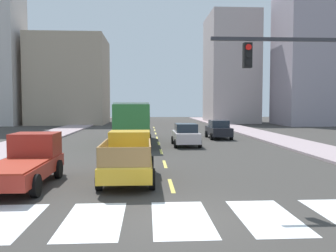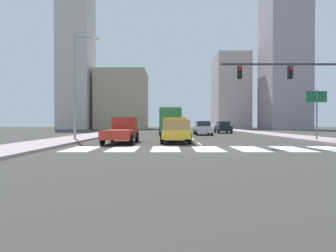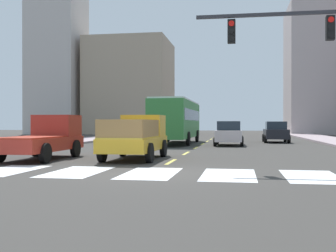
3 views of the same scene
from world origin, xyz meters
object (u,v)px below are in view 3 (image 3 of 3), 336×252
(pickup_dark, at_px, (45,138))
(sedan_far, at_px, (229,133))
(pickup_stakebed, at_px, (137,138))
(city_bus, at_px, (177,118))
(sedan_near_right, at_px, (276,132))

(pickup_dark, distance_m, sedan_far, 14.86)
(sedan_far, bearing_deg, pickup_dark, -119.79)
(pickup_dark, bearing_deg, pickup_stakebed, 9.17)
(city_bus, distance_m, sedan_far, 4.61)
(pickup_dark, xyz_separation_m, city_bus, (3.74, 14.58, 1.03))
(city_bus, height_order, sedan_far, city_bus)
(pickup_dark, xyz_separation_m, sedan_far, (7.78, 12.66, -0.06))
(city_bus, bearing_deg, sedan_far, -27.03)
(sedan_near_right, height_order, sedan_far, same)
(pickup_stakebed, height_order, sedan_near_right, pickup_stakebed)
(sedan_near_right, distance_m, sedan_far, 6.67)
(pickup_stakebed, relative_size, sedan_near_right, 1.18)
(city_bus, bearing_deg, pickup_stakebed, -90.53)
(pickup_dark, relative_size, sedan_far, 1.18)
(pickup_stakebed, bearing_deg, pickup_dark, -167.92)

